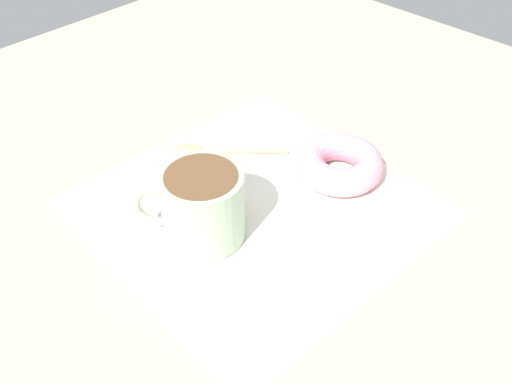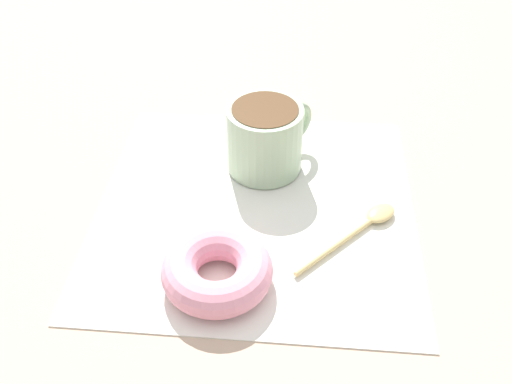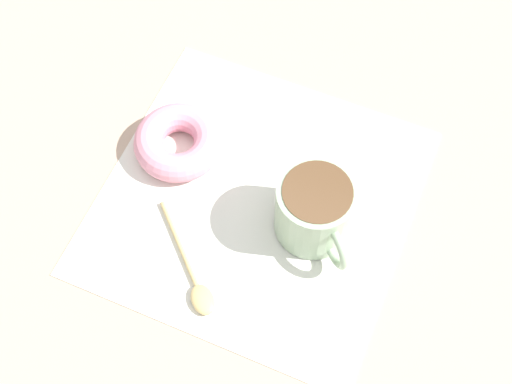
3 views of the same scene
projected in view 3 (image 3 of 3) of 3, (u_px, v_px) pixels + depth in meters
ground_plane at (277, 193)px, 83.15cm from camera, size 120.00×120.00×2.00cm
napkin at (256, 201)px, 81.36cm from camera, size 35.89×35.89×0.30cm
coffee_cup at (316, 210)px, 76.05cm from camera, size 9.67×10.00×7.95cm
donut at (178, 142)px, 82.88cm from camera, size 10.44×10.44×3.42cm
spoon at (195, 282)px, 76.14cm from camera, size 10.94×11.56×0.90cm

